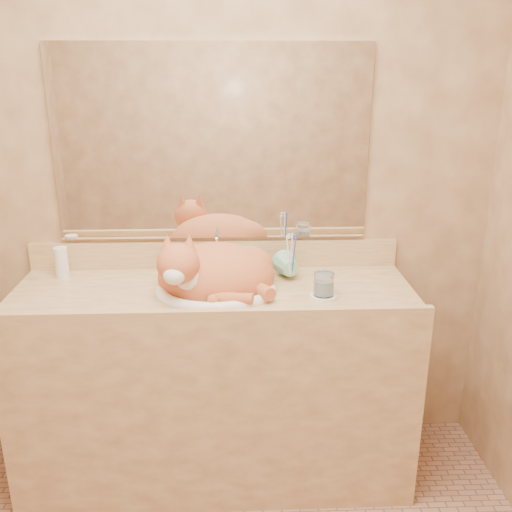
{
  "coord_description": "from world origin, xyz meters",
  "views": [
    {
      "loc": [
        0.09,
        -1.38,
        1.71
      ],
      "look_at": [
        0.17,
        0.7,
        1.0
      ],
      "focal_mm": 40.0,
      "sensor_mm": 36.0,
      "label": 1
    }
  ],
  "objects_px": {
    "sink_basin": "(216,275)",
    "water_glass": "(324,284)",
    "vanity_counter": "(216,383)",
    "toothbrush_cup": "(291,270)",
    "cat": "(212,270)",
    "soap_dispenser": "(241,254)"
  },
  "relations": [
    {
      "from": "vanity_counter",
      "to": "toothbrush_cup",
      "type": "bearing_deg",
      "value": 13.26
    },
    {
      "from": "toothbrush_cup",
      "to": "cat",
      "type": "bearing_deg",
      "value": -166.89
    },
    {
      "from": "toothbrush_cup",
      "to": "water_glass",
      "type": "distance_m",
      "value": 0.2
    },
    {
      "from": "sink_basin",
      "to": "water_glass",
      "type": "xyz_separation_m",
      "value": [
        0.42,
        -0.07,
        -0.02
      ]
    },
    {
      "from": "vanity_counter",
      "to": "water_glass",
      "type": "xyz_separation_m",
      "value": [
        0.43,
        -0.09,
        0.48
      ]
    },
    {
      "from": "sink_basin",
      "to": "water_glass",
      "type": "height_order",
      "value": "sink_basin"
    },
    {
      "from": "vanity_counter",
      "to": "toothbrush_cup",
      "type": "xyz_separation_m",
      "value": [
        0.32,
        0.07,
        0.48
      ]
    },
    {
      "from": "sink_basin",
      "to": "toothbrush_cup",
      "type": "bearing_deg",
      "value": 6.15
    },
    {
      "from": "toothbrush_cup",
      "to": "water_glass",
      "type": "xyz_separation_m",
      "value": [
        0.11,
        -0.17,
        0.01
      ]
    },
    {
      "from": "vanity_counter",
      "to": "cat",
      "type": "xyz_separation_m",
      "value": [
        -0.0,
        -0.0,
        0.51
      ]
    },
    {
      "from": "cat",
      "to": "sink_basin",
      "type": "bearing_deg",
      "value": -49.44
    },
    {
      "from": "vanity_counter",
      "to": "sink_basin",
      "type": "height_order",
      "value": "sink_basin"
    },
    {
      "from": "vanity_counter",
      "to": "soap_dispenser",
      "type": "relative_size",
      "value": 8.19
    },
    {
      "from": "water_glass",
      "to": "toothbrush_cup",
      "type": "bearing_deg",
      "value": 123.32
    },
    {
      "from": "soap_dispenser",
      "to": "toothbrush_cup",
      "type": "xyz_separation_m",
      "value": [
        0.2,
        -0.08,
        -0.05
      ]
    },
    {
      "from": "cat",
      "to": "toothbrush_cup",
      "type": "relative_size",
      "value": 4.32
    },
    {
      "from": "sink_basin",
      "to": "cat",
      "type": "xyz_separation_m",
      "value": [
        -0.02,
        0.02,
        0.01
      ]
    },
    {
      "from": "toothbrush_cup",
      "to": "water_glass",
      "type": "bearing_deg",
      "value": -56.68
    },
    {
      "from": "vanity_counter",
      "to": "toothbrush_cup",
      "type": "height_order",
      "value": "toothbrush_cup"
    },
    {
      "from": "water_glass",
      "to": "vanity_counter",
      "type": "bearing_deg",
      "value": 167.82
    },
    {
      "from": "sink_basin",
      "to": "toothbrush_cup",
      "type": "height_order",
      "value": "sink_basin"
    },
    {
      "from": "cat",
      "to": "water_glass",
      "type": "distance_m",
      "value": 0.44
    }
  ]
}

